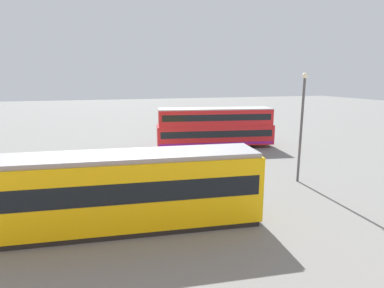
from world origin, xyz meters
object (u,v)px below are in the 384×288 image
double_decker_bus (215,127)px  info_sign (45,172)px  pedestrian_near_railing (149,168)px  tram_yellow (123,190)px  street_lamp (302,120)px

double_decker_bus → info_sign: bearing=36.1°
double_decker_bus → info_sign: size_ratio=4.81×
double_decker_bus → pedestrian_near_railing: double_decker_bus is taller
double_decker_bus → tram_yellow: bearing=55.8°
pedestrian_near_railing → street_lamp: 10.34m
tram_yellow → info_sign: size_ratio=5.22×
double_decker_bus → tram_yellow: (10.04, 14.80, -0.20)m
street_lamp → tram_yellow: bearing=16.1°
double_decker_bus → street_lamp: size_ratio=1.64×
tram_yellow → info_sign: (3.90, -4.63, -0.15)m
info_sign → street_lamp: size_ratio=0.34×
double_decker_bus → tram_yellow: 17.88m
double_decker_bus → tram_yellow: size_ratio=0.92×
double_decker_bus → info_sign: double_decker_bus is taller
pedestrian_near_railing → tram_yellow: bearing=70.7°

